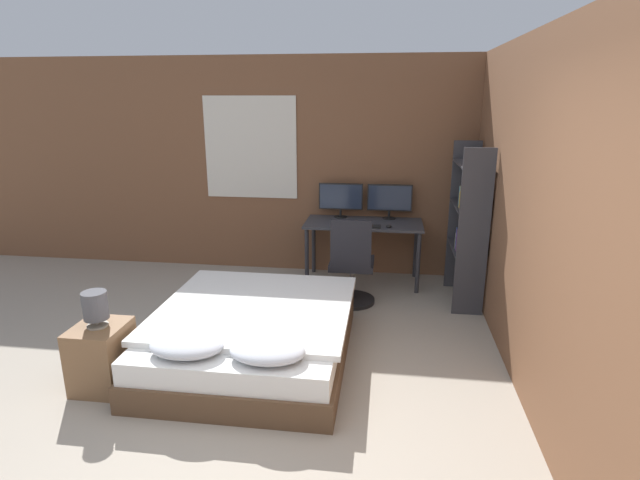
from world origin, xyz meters
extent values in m
plane|color=#9E9384|center=(0.00, 0.00, 0.00)|extent=(20.00, 20.00, 0.00)
cube|color=brown|center=(0.00, 3.71, 1.35)|extent=(12.00, 0.06, 2.70)
cube|color=silver|center=(-0.99, 3.67, 1.59)|extent=(1.18, 0.01, 1.27)
cube|color=#A3B2CC|center=(-0.99, 3.68, 1.59)|extent=(1.10, 0.01, 1.19)
cube|color=brown|center=(1.83, 1.50, 1.35)|extent=(0.06, 12.00, 2.70)
cube|color=brown|center=(-0.36, 1.32, 0.11)|extent=(1.61, 1.92, 0.22)
cube|color=white|center=(-0.36, 1.32, 0.31)|extent=(1.55, 1.86, 0.18)
cube|color=white|center=(-0.36, 1.43, 0.43)|extent=(1.65, 1.61, 0.05)
ellipsoid|color=silver|center=(-0.66, 0.61, 0.47)|extent=(0.55, 0.38, 0.13)
ellipsoid|color=silver|center=(-0.06, 0.61, 0.47)|extent=(0.55, 0.38, 0.13)
cube|color=brown|center=(-1.42, 0.72, 0.26)|extent=(0.38, 0.44, 0.52)
cylinder|color=gray|center=(-1.42, 0.72, 0.53)|extent=(0.16, 0.16, 0.01)
cylinder|color=gray|center=(-1.42, 0.72, 0.56)|extent=(0.02, 0.02, 0.05)
cylinder|color=#4C4C51|center=(-1.42, 0.72, 0.69)|extent=(0.19, 0.19, 0.22)
cube|color=#38383D|center=(0.48, 3.32, 0.74)|extent=(1.40, 0.65, 0.03)
cylinder|color=#2D2D33|center=(-0.17, 3.04, 0.36)|extent=(0.05, 0.05, 0.73)
cylinder|color=#2D2D33|center=(1.13, 3.04, 0.36)|extent=(0.05, 0.05, 0.73)
cylinder|color=#2D2D33|center=(-0.17, 3.59, 0.36)|extent=(0.05, 0.05, 0.73)
cylinder|color=#2D2D33|center=(1.13, 3.59, 0.36)|extent=(0.05, 0.05, 0.73)
cylinder|color=black|center=(0.18, 3.54, 0.77)|extent=(0.16, 0.16, 0.01)
cylinder|color=black|center=(0.18, 3.54, 0.82)|extent=(0.03, 0.03, 0.09)
cube|color=black|center=(0.18, 3.54, 1.02)|extent=(0.54, 0.03, 0.33)
cube|color=#232D42|center=(0.18, 3.53, 1.02)|extent=(0.51, 0.00, 0.30)
cylinder|color=black|center=(0.78, 3.54, 0.77)|extent=(0.16, 0.16, 0.01)
cylinder|color=black|center=(0.78, 3.54, 0.82)|extent=(0.03, 0.03, 0.09)
cube|color=black|center=(0.78, 3.54, 1.02)|extent=(0.54, 0.03, 0.33)
cube|color=#232D42|center=(0.78, 3.53, 1.02)|extent=(0.51, 0.00, 0.30)
cube|color=black|center=(0.48, 3.10, 0.77)|extent=(0.42, 0.13, 0.02)
ellipsoid|color=black|center=(0.78, 3.10, 0.78)|extent=(0.07, 0.05, 0.04)
cylinder|color=black|center=(0.39, 2.67, 0.02)|extent=(0.52, 0.52, 0.04)
cylinder|color=gray|center=(0.39, 2.67, 0.23)|extent=(0.05, 0.05, 0.38)
cube|color=black|center=(0.39, 2.67, 0.45)|extent=(0.47, 0.47, 0.07)
cube|color=black|center=(0.39, 2.46, 0.74)|extent=(0.43, 0.05, 0.50)
cube|color=#333338|center=(1.62, 2.50, 0.87)|extent=(0.31, 0.02, 1.74)
cube|color=#333338|center=(1.62, 3.31, 0.87)|extent=(0.31, 0.02, 1.74)
cube|color=#333338|center=(1.62, 2.91, 0.61)|extent=(0.31, 0.79, 0.02)
cube|color=#333338|center=(1.62, 2.91, 1.08)|extent=(0.31, 0.79, 0.02)
cube|color=#333338|center=(1.62, 2.91, 1.53)|extent=(0.31, 0.79, 0.02)
cube|color=teal|center=(1.62, 2.54, 0.72)|extent=(0.26, 0.04, 0.19)
cube|color=#337042|center=(1.62, 2.59, 0.73)|extent=(0.26, 0.02, 0.21)
cube|color=#337042|center=(1.62, 2.62, 0.75)|extent=(0.26, 0.02, 0.26)
cube|color=teal|center=(1.62, 2.65, 0.73)|extent=(0.26, 0.02, 0.21)
cube|color=#BCB29E|center=(1.62, 2.69, 0.74)|extent=(0.26, 0.04, 0.24)
cube|color=#7A387F|center=(1.62, 2.74, 0.74)|extent=(0.26, 0.04, 0.24)
cube|color=#2D4784|center=(1.62, 2.79, 0.74)|extent=(0.26, 0.04, 0.25)
cube|color=#BCB29E|center=(1.62, 2.83, 0.71)|extent=(0.26, 0.03, 0.17)
cube|color=#BCB29E|center=(1.62, 2.54, 1.18)|extent=(0.26, 0.04, 0.17)
cube|color=#B2332D|center=(1.62, 2.59, 1.20)|extent=(0.26, 0.03, 0.23)
cube|color=#B2332D|center=(1.62, 2.62, 1.20)|extent=(0.26, 0.04, 0.22)
cube|color=#28282D|center=(1.62, 2.66, 1.22)|extent=(0.26, 0.03, 0.26)
cube|color=gold|center=(1.62, 2.71, 1.21)|extent=(0.26, 0.04, 0.24)
cube|color=gold|center=(1.62, 2.76, 1.18)|extent=(0.26, 0.04, 0.17)
cube|color=teal|center=(1.62, 2.80, 1.20)|extent=(0.26, 0.03, 0.22)
camera|label=1|loc=(0.75, -2.51, 2.21)|focal=28.00mm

